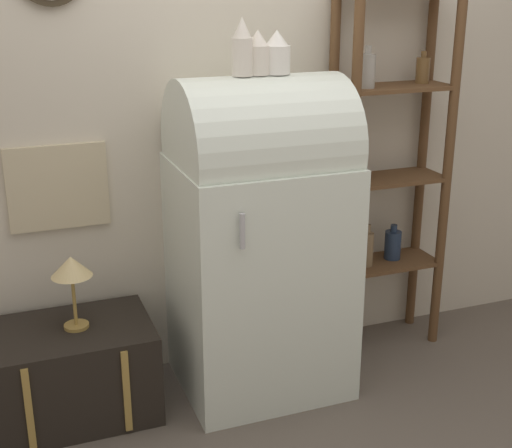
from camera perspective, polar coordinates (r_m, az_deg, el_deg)
name	(u,v)px	position (r m, az deg, el deg)	size (l,w,h in m)	color
ground_plane	(276,403)	(3.47, 1.64, -14.16)	(12.00, 12.00, 0.00)	#60564C
wall_back	(232,99)	(3.49, -1.90, 9.94)	(7.00, 0.09, 2.70)	beige
refrigerator	(260,234)	(3.31, 0.30, -0.80)	(0.76, 0.69, 1.51)	silver
suitcase_trunk	(71,372)	(3.40, -14.55, -11.36)	(0.74, 0.51, 0.43)	black
shelf_unit	(388,161)	(3.71, 10.49, 4.95)	(0.60, 0.28, 1.87)	brown
vase_left	(242,49)	(3.09, -1.11, 13.85)	(0.09, 0.09, 0.24)	silver
vase_center	(258,54)	(3.13, 0.14, 13.45)	(0.11, 0.11, 0.19)	silver
vase_right	(277,54)	(3.16, 1.67, 13.47)	(0.12, 0.12, 0.19)	white
desk_lamp	(72,271)	(3.19, -14.54, -3.64)	(0.18, 0.18, 0.34)	#AD8942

